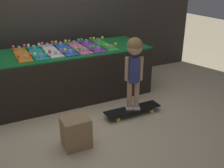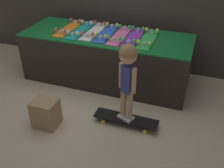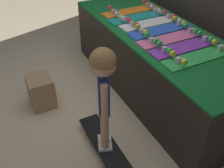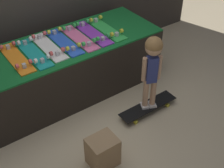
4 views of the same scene
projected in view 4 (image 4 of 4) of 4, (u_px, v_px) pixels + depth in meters
The scene contains 12 objects.
ground_plane at pixel (94, 116), 3.89m from camera, with size 16.00×16.00×0.00m, color beige.
display_rack at pixel (67, 68), 4.05m from camera, with size 2.46×0.89×0.75m.
skateboard_orange_on_rack at pixel (16, 58), 3.54m from camera, with size 0.18×0.72×0.09m.
skateboard_teal_on_rack at pixel (34, 53), 3.62m from camera, with size 0.18×0.72×0.09m.
skateboard_white_on_rack at pixel (48, 46), 3.74m from camera, with size 0.18×0.72×0.09m.
skateboard_blue_on_rack at pixel (64, 42), 3.82m from camera, with size 0.18×0.72×0.09m.
skateboard_pink_on_rack at pixel (79, 37), 3.90m from camera, with size 0.18×0.72×0.09m.
skateboard_purple_on_rack at pixel (92, 33), 4.00m from camera, with size 0.18×0.72×0.09m.
skateboard_green_on_rack at pixel (106, 29), 4.09m from camera, with size 0.18×0.72×0.09m.
skateboard_on_floor at pixel (148, 107), 3.91m from camera, with size 0.80×0.19×0.09m.
child at pixel (153, 60), 3.48m from camera, with size 0.22×0.20×0.98m.
storage_box at pixel (103, 152), 3.22m from camera, with size 0.30×0.25×0.35m.
Camera 4 is at (-1.46, -2.41, 2.71)m, focal length 50.00 mm.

